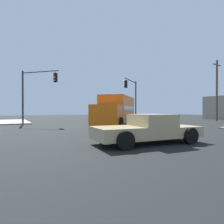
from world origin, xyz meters
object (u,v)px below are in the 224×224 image
Objects in this scene: delivery_truck at (116,110)px; pickup_tan at (148,128)px; traffic_light_primary at (133,94)px; utility_pole at (217,90)px; traffic_light_secondary at (34,88)px.

pickup_tan is (9.67, -3.80, -0.83)m from delivery_truck.
pickup_tan is at bearing -32.27° from traffic_light_primary.
utility_pole is at bearing 116.09° from pickup_tan.
traffic_light_secondary is 15.92m from pickup_tan.
utility_pole reaches higher than delivery_truck.
delivery_truck is at bearing 158.54° from pickup_tan.
traffic_light_primary is (-5.65, 5.87, 2.36)m from delivery_truck.
traffic_light_secondary is (0.11, -13.04, 0.08)m from traffic_light_primary.
delivery_truck is 0.85× the size of utility_pole.
utility_pole is (4.68, 12.06, 0.76)m from traffic_light_primary.
delivery_truck is 1.32× the size of traffic_light_primary.
delivery_truck is 8.48m from traffic_light_primary.
traffic_light_primary is 18.39m from pickup_tan.
pickup_tan is at bearing 12.48° from traffic_light_secondary.
traffic_light_primary is 1.01× the size of traffic_light_secondary.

